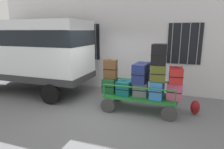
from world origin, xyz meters
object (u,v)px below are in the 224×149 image
object	(u,v)px
suitcase_midleft_bottom	(125,87)
suitcase_center_bottom	(140,89)
van	(29,50)
suitcase_center_middle	(141,73)
suitcase_left_bottom	(110,85)
suitcase_midright_top	(159,54)
suitcase_midright_bottom	(157,89)
suitcase_midright_middle	(158,72)
luggage_cart	(140,98)
suitcase_right_bottom	(175,91)
suitcase_right_middle	(176,75)
backpack	(195,107)
suitcase_left_middle	(110,69)

from	to	relation	value
suitcase_midleft_bottom	suitcase_center_bottom	bearing A→B (deg)	1.82
van	suitcase_center_middle	xyz separation A→B (m)	(4.57, -0.44, -0.52)
suitcase_left_bottom	suitcase_midright_top	xyz separation A→B (m)	(1.51, 0.01, 1.08)
suitcase_left_bottom	suitcase_center_bottom	size ratio (longest dim) A/B	1.05
suitcase_midright_bottom	suitcase_midright_middle	world-z (taller)	suitcase_midright_middle
suitcase_midleft_bottom	luggage_cart	bearing A→B (deg)	4.43
suitcase_midright_top	suitcase_right_bottom	xyz separation A→B (m)	(0.50, -0.02, -1.06)
van	suitcase_left_bottom	size ratio (longest dim) A/B	10.44
suitcase_midright_bottom	suitcase_right_middle	size ratio (longest dim) A/B	1.21
van	luggage_cart	size ratio (longest dim) A/B	2.16
suitcase_midright_middle	suitcase_right_bottom	distance (m)	0.73
suitcase_left_bottom	backpack	size ratio (longest dim) A/B	1.07
suitcase_left_middle	backpack	xyz separation A→B (m)	(2.64, 0.19, -1.05)
van	suitcase_left_middle	world-z (taller)	van
suitcase_midleft_bottom	suitcase_center_middle	distance (m)	0.72
suitcase_left_middle	suitcase_midright_middle	size ratio (longest dim) A/B	1.00
van	suitcase_midright_top	distance (m)	5.09
suitcase_left_middle	backpack	distance (m)	2.84
van	suitcase_left_bottom	xyz separation A→B (m)	(3.56, -0.46, -1.02)
luggage_cart	suitcase_right_bottom	world-z (taller)	suitcase_right_bottom
suitcase_midright_middle	suitcase_left_middle	bearing A→B (deg)	178.28
suitcase_midright_top	suitcase_right_bottom	size ratio (longest dim) A/B	1.19
suitcase_center_middle	suitcase_midright_middle	size ratio (longest dim) A/B	1.32
suitcase_midright_top	suitcase_right_bottom	distance (m)	1.18
suitcase_left_bottom	suitcase_center_middle	world-z (taller)	suitcase_center_middle
suitcase_right_bottom	suitcase_right_middle	world-z (taller)	suitcase_right_middle
suitcase_center_middle	suitcase_right_middle	world-z (taller)	suitcase_center_middle
suitcase_left_middle	suitcase_center_bottom	size ratio (longest dim) A/B	1.37
suitcase_midleft_bottom	suitcase_right_middle	world-z (taller)	suitcase_right_middle
suitcase_midright_bottom	suitcase_midright_middle	bearing A→B (deg)	-90.00
backpack	suitcase_midleft_bottom	bearing A→B (deg)	-173.09
suitcase_center_middle	suitcase_right_bottom	distance (m)	1.12
suitcase_midleft_bottom	suitcase_midright_top	distance (m)	1.49
suitcase_center_middle	suitcase_right_bottom	xyz separation A→B (m)	(1.01, -0.03, -0.48)
suitcase_left_bottom	suitcase_midright_bottom	xyz separation A→B (m)	(1.51, 0.04, 0.03)
suitcase_midright_middle	backpack	xyz separation A→B (m)	(1.13, 0.23, -1.05)
luggage_cart	van	bearing A→B (deg)	174.50
suitcase_left_bottom	backpack	xyz separation A→B (m)	(2.64, 0.24, -0.51)
suitcase_right_middle	suitcase_midright_top	bearing A→B (deg)	-174.12
suitcase_midright_middle	suitcase_right_bottom	size ratio (longest dim) A/B	1.21
suitcase_left_bottom	suitcase_midleft_bottom	xyz separation A→B (m)	(0.50, -0.02, -0.01)
suitcase_right_middle	backpack	size ratio (longest dim) A/B	1.44
suitcase_midright_middle	backpack	size ratio (longest dim) A/B	1.39
suitcase_left_middle	suitcase_midright_top	bearing A→B (deg)	-1.74
suitcase_midright_bottom	backpack	distance (m)	1.27
suitcase_right_bottom	backpack	size ratio (longest dim) A/B	1.15
suitcase_left_bottom	suitcase_left_middle	bearing A→B (deg)	90.00
van	suitcase_midright_bottom	size ratio (longest dim) A/B	6.38
luggage_cart	suitcase_center_middle	bearing A→B (deg)	90.00
van	suitcase_left_bottom	bearing A→B (deg)	-7.40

